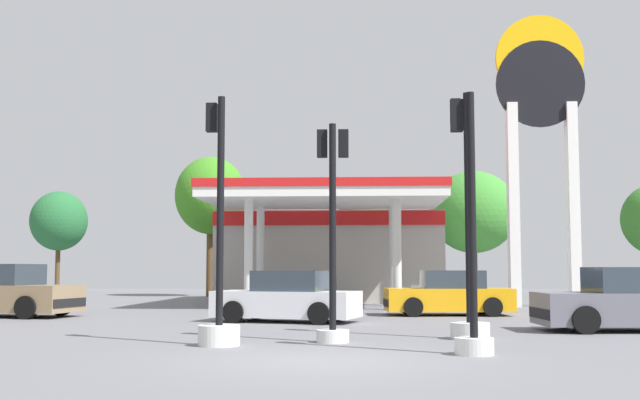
% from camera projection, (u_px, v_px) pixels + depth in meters
% --- Properties ---
extents(ground_plane, '(90.00, 90.00, 0.00)m').
position_uv_depth(ground_plane, '(318.00, 360.00, 12.79)').
color(ground_plane, slate).
rests_on(ground_plane, ground).
extents(gas_station, '(9.91, 12.78, 4.62)m').
position_uv_depth(gas_station, '(330.00, 251.00, 35.82)').
color(gas_station, '#ADA89E').
rests_on(gas_station, ground).
extents(station_pole_sign, '(3.43, 0.56, 11.45)m').
position_uv_depth(station_pole_sign, '(541.00, 124.00, 30.90)').
color(station_pole_sign, white).
rests_on(station_pole_sign, ground).
extents(car_0, '(4.26, 2.63, 1.42)m').
position_uv_depth(car_0, '(287.00, 299.00, 21.96)').
color(car_0, black).
rests_on(car_0, ground).
extents(car_1, '(4.32, 2.12, 1.51)m').
position_uv_depth(car_1, '(629.00, 302.00, 18.76)').
color(car_1, black).
rests_on(car_1, ground).
extents(car_2, '(4.07, 2.03, 1.42)m').
position_uv_depth(car_2, '(449.00, 295.00, 25.11)').
color(car_2, black).
rests_on(car_2, ground).
extents(car_3, '(4.79, 2.70, 1.62)m').
position_uv_depth(car_3, '(4.00, 293.00, 24.39)').
color(car_3, black).
rests_on(car_3, ground).
extents(traffic_signal_0, '(0.81, 0.81, 4.85)m').
position_uv_depth(traffic_signal_0, '(219.00, 286.00, 15.27)').
color(traffic_signal_0, silver).
rests_on(traffic_signal_0, ground).
extents(traffic_signal_1, '(0.67, 0.69, 4.58)m').
position_uv_depth(traffic_signal_1, '(471.00, 270.00, 13.71)').
color(traffic_signal_1, silver).
rests_on(traffic_signal_1, ground).
extents(traffic_signal_2, '(0.66, 0.69, 4.44)m').
position_uv_depth(traffic_signal_2, '(333.00, 250.00, 16.05)').
color(traffic_signal_2, silver).
rests_on(traffic_signal_2, ground).
extents(traffic_signal_3, '(0.82, 0.82, 5.25)m').
position_uv_depth(traffic_signal_3, '(468.00, 277.00, 16.72)').
color(traffic_signal_3, silver).
rests_on(traffic_signal_3, ground).
extents(tree_0, '(3.15, 3.15, 5.80)m').
position_uv_depth(tree_0, '(59.00, 221.00, 44.30)').
color(tree_0, brown).
rests_on(tree_0, ground).
extents(tree_1, '(3.79, 3.79, 7.45)m').
position_uv_depth(tree_1, '(211.00, 196.00, 42.25)').
color(tree_1, brown).
rests_on(tree_1, ground).
extents(tree_2, '(3.16, 3.16, 5.96)m').
position_uv_depth(tree_2, '(367.00, 217.00, 42.92)').
color(tree_2, brown).
rests_on(tree_2, ground).
extents(tree_3, '(4.64, 4.64, 6.69)m').
position_uv_depth(tree_3, '(474.00, 212.00, 42.26)').
color(tree_3, brown).
rests_on(tree_3, ground).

